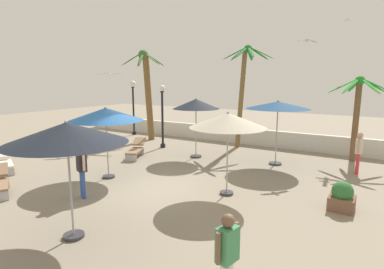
{
  "coord_description": "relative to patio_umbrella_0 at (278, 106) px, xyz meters",
  "views": [
    {
      "loc": [
        6.99,
        -8.16,
        3.73
      ],
      "look_at": [
        0.0,
        3.09,
        1.4
      ],
      "focal_mm": 29.33,
      "sensor_mm": 36.0,
      "label": 1
    }
  ],
  "objects": [
    {
      "name": "guest_1",
      "position": [
        -3.98,
        -7.2,
        -1.54
      ],
      "size": [
        0.52,
        0.36,
        1.75
      ],
      "color": "#3359B2",
      "rests_on": "ground_plane"
    },
    {
      "name": "patio_umbrella_3",
      "position": [
        -2.1,
        -9.02,
        -0.09
      ],
      "size": [
        2.76,
        2.76,
        2.82
      ],
      "color": "#333338",
      "rests_on": "ground_plane"
    },
    {
      "name": "palm_tree_1",
      "position": [
        2.86,
        2.48,
        -0.03
      ],
      "size": [
        2.74,
        2.63,
        3.9
      ],
      "color": "brown",
      "rests_on": "ground_plane"
    },
    {
      "name": "guest_2",
      "position": [
        2.01,
        -9.2,
        -1.62
      ],
      "size": [
        0.31,
        0.55,
        1.63
      ],
      "color": "silver",
      "rests_on": "ground_plane"
    },
    {
      "name": "lamp_post_0",
      "position": [
        -6.4,
        0.19,
        -0.53
      ],
      "size": [
        0.35,
        0.35,
        3.44
      ],
      "color": "black",
      "rests_on": "ground_plane"
    },
    {
      "name": "seagull_0",
      "position": [
        1.87,
        4.82,
        4.08
      ],
      "size": [
        0.38,
        1.25,
        0.15
      ],
      "color": "white"
    },
    {
      "name": "patio_umbrella_4",
      "position": [
        -3.69,
        -0.73,
        -0.05
      ],
      "size": [
        2.23,
        2.23,
        2.87
      ],
      "color": "#333338",
      "rests_on": "ground_plane"
    },
    {
      "name": "patio_umbrella_0",
      "position": [
        0.0,
        0.0,
        0.0
      ],
      "size": [
        2.75,
        2.75,
        2.86
      ],
      "color": "#333338",
      "rests_on": "ground_plane"
    },
    {
      "name": "seagull_2",
      "position": [
        -9.36,
        -0.71,
        1.43
      ],
      "size": [
        0.87,
        1.2,
        0.15
      ],
      "color": "white"
    },
    {
      "name": "patio_umbrella_1",
      "position": [
        -0.24,
        -4.49,
        -0.17
      ],
      "size": [
        2.47,
        2.47,
        2.73
      ],
      "color": "#333338",
      "rests_on": "ground_plane"
    },
    {
      "name": "lamp_post_2",
      "position": [
        -10.59,
        2.48,
        -0.11
      ],
      "size": [
        0.43,
        0.43,
        3.65
      ],
      "color": "black",
      "rests_on": "ground_plane"
    },
    {
      "name": "lounge_chair_0",
      "position": [
        -9.15,
        -6.93,
        -2.21
      ],
      "size": [
        1.91,
        1.25,
        0.82
      ],
      "color": "#B7B7BC",
      "rests_on": "ground_plane"
    },
    {
      "name": "patio_umbrella_2",
      "position": [
        -4.88,
        -5.28,
        -0.17
      ],
      "size": [
        2.78,
        2.78,
        2.73
      ],
      "color": "#333338",
      "rests_on": "ground_plane"
    },
    {
      "name": "seagull_1",
      "position": [
        0.75,
        1.45,
        2.81
      ],
      "size": [
        0.74,
        0.87,
        0.15
      ],
      "color": "white"
    },
    {
      "name": "lounge_chair_1",
      "position": [
        -6.19,
        -2.23,
        -2.21
      ],
      "size": [
        1.3,
        1.89,
        0.81
      ],
      "color": "#B7B7BC",
      "rests_on": "ground_plane"
    },
    {
      "name": "palm_tree_2",
      "position": [
        -8.69,
        1.69,
        0.74
      ],
      "size": [
        2.8,
        2.65,
        5.53
      ],
      "color": "brown",
      "rests_on": "ground_plane"
    },
    {
      "name": "palm_tree_0",
      "position": [
        -2.67,
        2.51,
        0.93
      ],
      "size": [
        2.64,
        2.69,
        5.53
      ],
      "color": "brown",
      "rests_on": "ground_plane"
    },
    {
      "name": "ground_plane",
      "position": [
        -3.01,
        -5.29,
        -2.61
      ],
      "size": [
        56.0,
        56.0,
        0.0
      ],
      "primitive_type": "plane",
      "color": "gray"
    },
    {
      "name": "planter",
      "position": [
        3.13,
        -3.86,
        -2.23
      ],
      "size": [
        0.7,
        0.7,
        0.85
      ],
      "color": "brown",
      "rests_on": "ground_plane"
    },
    {
      "name": "boundary_wall",
      "position": [
        -3.01,
        3.54,
        -2.15
      ],
      "size": [
        25.2,
        0.3,
        0.92
      ],
      "primitive_type": "cube",
      "color": "silver",
      "rests_on": "ground_plane"
    },
    {
      "name": "guest_0",
      "position": [
        3.21,
        0.34,
        -1.59
      ],
      "size": [
        0.25,
        0.56,
        1.68
      ],
      "color": "#D8333F",
      "rests_on": "ground_plane"
    }
  ]
}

